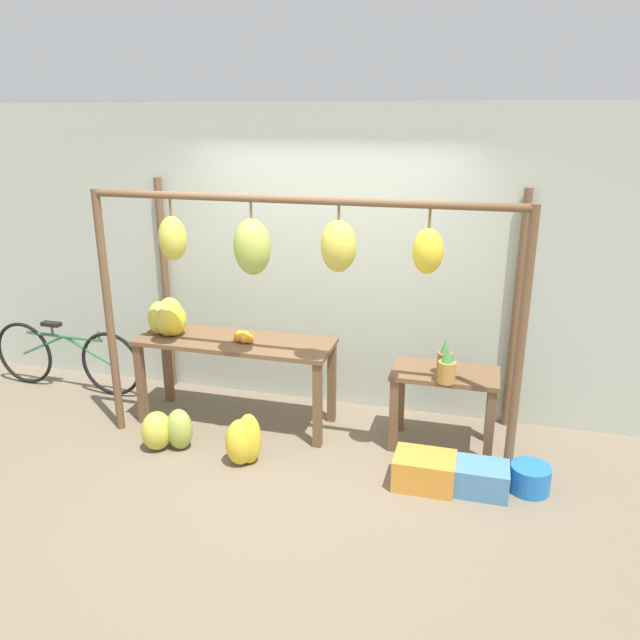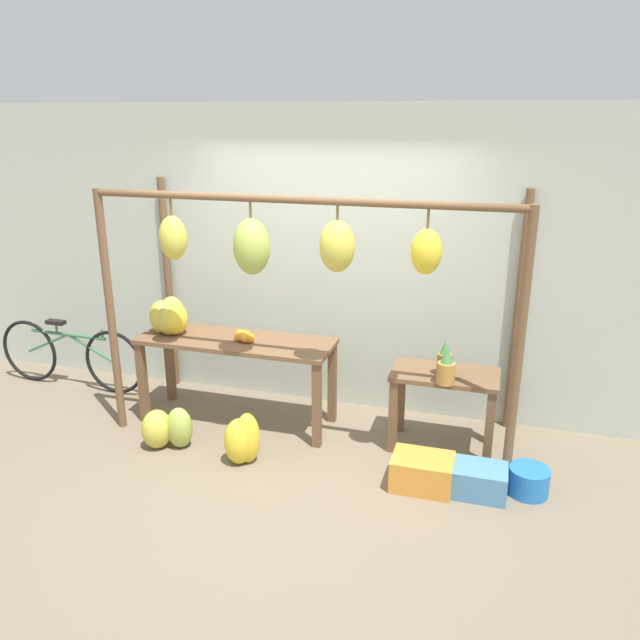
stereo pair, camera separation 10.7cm
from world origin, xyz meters
The scene contains 14 objects.
ground_plane centered at (0.00, 0.00, 0.00)m, with size 20.00×20.00×0.00m, color #756651.
shop_wall_back centered at (0.00, 1.43, 1.40)m, with size 8.00×0.08×2.80m.
stall_awning centered at (-0.04, 0.50, 1.58)m, with size 3.42×1.15×2.13m.
display_table_main centered at (-0.70, 0.75, 0.68)m, with size 1.75×0.59×0.80m.
display_table_side centered at (1.14, 0.80, 0.52)m, with size 0.87×0.48×0.68m.
banana_pile_on_table centered at (-1.33, 0.73, 0.96)m, with size 0.37×0.41×0.33m.
orange_pile centered at (-0.60, 0.72, 0.85)m, with size 0.20×0.16×0.09m.
pineapple_cluster centered at (1.15, 0.66, 0.81)m, with size 0.16×0.30×0.30m.
banana_pile_ground_left centered at (-1.08, 0.13, 0.18)m, with size 0.47×0.35×0.36m.
banana_pile_ground_right centered at (-0.38, 0.11, 0.19)m, with size 0.36×0.37×0.44m.
fruit_crate_white centered at (1.07, 0.15, 0.12)m, with size 0.46×0.34×0.25m.
blue_bucket centered at (1.84, 0.29, 0.10)m, with size 0.30×0.30×0.21m.
parked_bicycle centered at (-2.65, 0.97, 0.35)m, with size 1.71×0.08×0.71m.
fruit_crate_purple centered at (1.48, 0.18, 0.11)m, with size 0.41×0.30×0.22m.
Camera 1 is at (1.39, -4.04, 2.70)m, focal length 35.00 mm.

